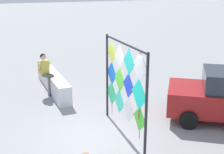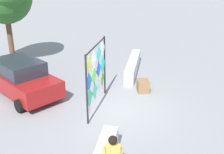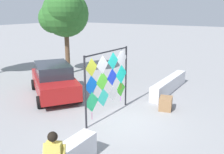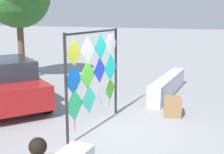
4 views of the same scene
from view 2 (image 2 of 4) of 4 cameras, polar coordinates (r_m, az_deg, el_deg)
name	(u,v)px [view 2 (image 2 of 4)]	position (r m, az deg, el deg)	size (l,w,h in m)	color
ground	(114,109)	(11.10, 0.36, -6.77)	(120.00, 120.00, 0.00)	gray
plaza_ledge_right	(133,66)	(14.88, 4.37, 2.31)	(4.02, 0.47, 0.71)	silver
kite_display_rack	(97,71)	(10.70, -3.23, 1.27)	(2.75, 0.17, 2.64)	#232328
parked_car	(21,78)	(12.71, -18.38, -0.13)	(3.79, 4.34, 1.59)	maroon
cardboard_box_large	(143,86)	(12.62, 6.46, -1.86)	(0.64, 0.51, 0.55)	olive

